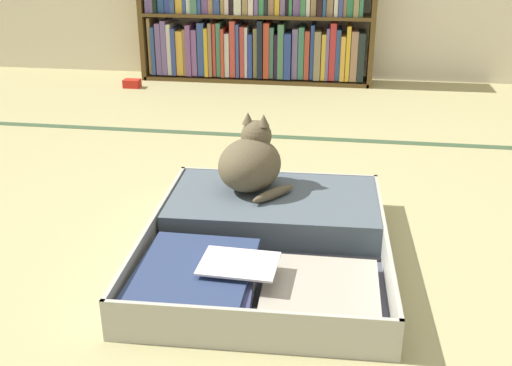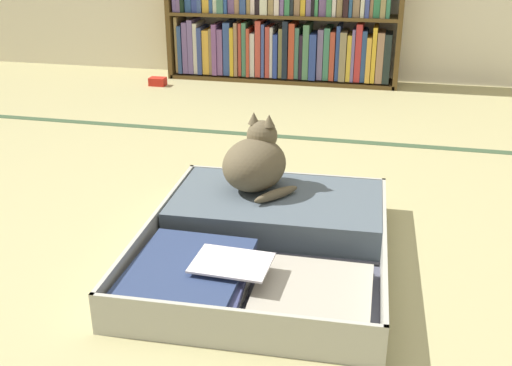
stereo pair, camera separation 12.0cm
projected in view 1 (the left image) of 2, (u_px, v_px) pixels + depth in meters
ground_plane at (265, 259)px, 1.82m from camera, size 10.00×10.00×0.00m
tatami_border at (298, 138)px, 2.87m from camera, size 4.80×0.05×0.00m
bookshelf at (254, 19)px, 3.79m from camera, size 1.47×0.23×0.82m
open_suitcase at (265, 235)px, 1.87m from camera, size 0.73×0.89×0.11m
black_cat at (252, 162)px, 2.00m from camera, size 0.29×0.29×0.25m
small_red_pouch at (132, 83)px, 3.75m from camera, size 0.10×0.07×0.05m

